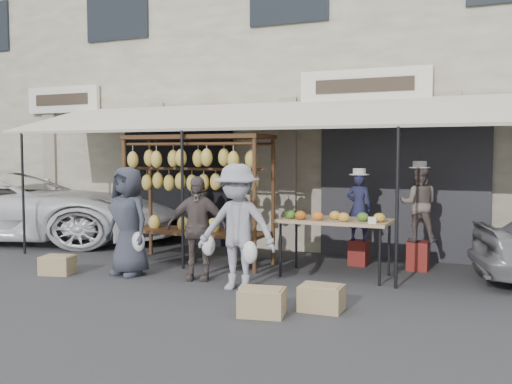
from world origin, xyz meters
TOP-DOWN VIEW (x-y plane):
  - ground_plane at (0.00, 0.00)m, footprint 90.00×90.00m
  - shophouse at (-0.00, 6.50)m, footprint 24.00×6.15m
  - awning at (0.01, 2.28)m, footprint 10.00×2.35m
  - banana_rack at (-1.00, 1.62)m, footprint 2.60×0.90m
  - produce_table at (1.49, 1.54)m, footprint 1.70×0.90m
  - vendor_left at (1.62, 2.61)m, footprint 0.43×0.29m
  - vendor_right at (2.61, 2.59)m, footprint 0.66×0.54m
  - customer_left at (-1.53, 0.37)m, footprint 0.94×0.73m
  - customer_mid at (-0.38, 0.53)m, footprint 1.00×0.63m
  - customer_right at (0.44, 0.21)m, footprint 1.20×0.75m
  - stool_left at (1.62, 2.61)m, footprint 0.36×0.36m
  - stool_right at (2.61, 2.59)m, footprint 0.40×0.40m
  - crate_near_a at (1.27, -0.85)m, footprint 0.60×0.50m
  - crate_near_b at (1.86, -0.36)m, footprint 0.53×0.41m
  - crate_far at (-2.61, -0.02)m, footprint 0.56×0.48m

SIDE VIEW (x-z plane):
  - ground_plane at x=0.00m, z-range 0.00..0.00m
  - crate_far at x=-2.61m, z-range 0.00..0.29m
  - crate_near_b at x=1.86m, z-range 0.00..0.31m
  - crate_near_a at x=1.27m, z-range 0.00..0.32m
  - stool_left at x=1.62m, z-range 0.00..0.43m
  - stool_right at x=2.61m, z-range 0.00..0.47m
  - customer_mid at x=-0.38m, z-range 0.00..1.58m
  - customer_left at x=-1.53m, z-range 0.00..1.71m
  - produce_table at x=1.49m, z-range 0.35..1.39m
  - customer_right at x=0.44m, z-range 0.00..1.78m
  - vendor_left at x=1.62m, z-range 0.43..1.59m
  - vendor_right at x=2.61m, z-range 0.47..1.72m
  - banana_rack at x=-1.00m, z-range 0.45..2.69m
  - awning at x=0.01m, z-range 1.12..4.03m
  - shophouse at x=0.00m, z-range 0.00..7.30m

